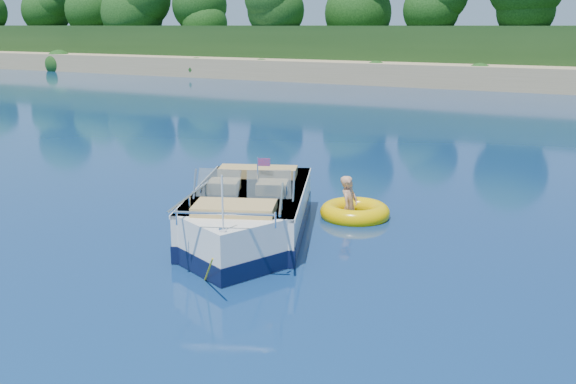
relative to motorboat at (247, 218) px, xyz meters
The scene contains 4 objects.
ground 3.88m from the motorboat, 37.29° to the right, with size 160.00×160.00×0.00m, color #0B1C4D.
motorboat is the anchor object (origin of this frame).
tow_tube 2.66m from the motorboat, 59.33° to the left, with size 1.70×1.70×0.40m.
boy 2.60m from the motorboat, 61.39° to the left, with size 0.53×0.35×1.45m, color tan.
Camera 1 is at (3.25, -7.89, 4.05)m, focal length 40.00 mm.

